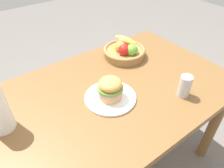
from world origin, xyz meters
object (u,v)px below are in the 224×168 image
object	(u,v)px
plate	(110,97)
soda_can	(185,86)
sandwich	(110,88)
fruit_basket	(125,50)

from	to	relation	value
plate	soda_can	size ratio (longest dim) A/B	2.22
sandwich	fruit_basket	xyz separation A→B (m)	(0.33, 0.29, -0.02)
plate	soda_can	xyz separation A→B (m)	(0.34, -0.22, 0.06)
plate	sandwich	size ratio (longest dim) A/B	2.05
sandwich	plate	bearing A→B (deg)	0.00
plate	soda_can	bearing A→B (deg)	-32.74
sandwich	soda_can	bearing A→B (deg)	-32.74
sandwich	soda_can	distance (m)	0.40
plate	soda_can	world-z (taller)	soda_can
plate	sandwich	distance (m)	0.07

